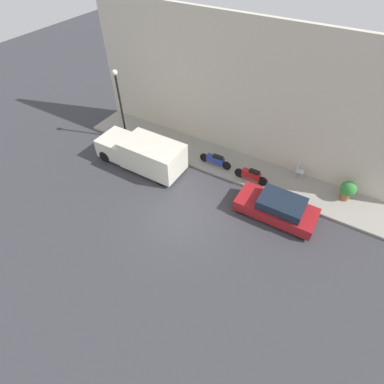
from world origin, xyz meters
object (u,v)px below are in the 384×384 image
potted_plant (348,190)px  streetlamp (119,96)px  parked_car (277,208)px  cafe_chair (299,169)px  motorcycle_red (251,175)px  delivery_van (142,152)px  motorcycle_blue (216,160)px

potted_plant → streetlamp: bearing=95.8°
parked_car → cafe_chair: (3.28, -0.10, 0.09)m
motorcycle_red → cafe_chair: cafe_chair is taller
delivery_van → streetlamp: 3.73m
streetlamp → motorcycle_red: bearing=-89.1°
delivery_van → motorcycle_blue: (1.99, -3.81, -0.37)m
parked_car → potted_plant: bearing=-44.1°
motorcycle_blue → streetlamp: 6.89m
motorcycle_red → streetlamp: streetlamp is taller
motorcycle_blue → potted_plant: bearing=-81.8°
streetlamp → potted_plant: (1.37, -13.51, -2.21)m
delivery_van → parked_car: bearing=-88.6°
parked_car → motorcycle_red: size_ratio=2.03×
streetlamp → potted_plant: 13.76m
parked_car → motorcycle_blue: size_ratio=1.95×
delivery_van → cafe_chair: 8.97m
cafe_chair → delivery_van: bearing=112.8°
potted_plant → parked_car: bearing=135.9°
parked_car → delivery_van: bearing=91.4°
motorcycle_blue → streetlamp: size_ratio=0.45×
motorcycle_red → motorcycle_blue: motorcycle_red is taller
delivery_van → motorcycle_blue: bearing=-62.4°
potted_plant → cafe_chair: bearing=79.8°
potted_plant → motorcycle_blue: bearing=98.2°
parked_car → motorcycle_blue: (1.79, 4.36, -0.03)m
cafe_chair → streetlamp: bearing=99.6°
motorcycle_blue → streetlamp: streetlamp is taller
streetlamp → potted_plant: streetlamp is taller
parked_car → cafe_chair: bearing=-1.7°
parked_car → streetlamp: streetlamp is taller
delivery_van → motorcycle_red: 6.39m
parked_car → motorcycle_red: bearing=52.2°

